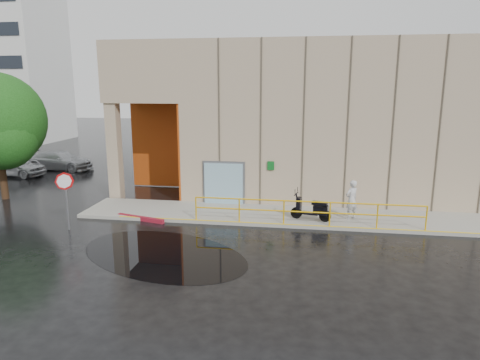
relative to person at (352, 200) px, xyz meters
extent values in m
plane|color=black|center=(-6.17, -4.28, -1.01)|extent=(120.00, 120.00, 0.00)
cube|color=#99968B|center=(-2.17, 0.22, -0.94)|extent=(20.00, 3.00, 0.15)
cube|color=tan|center=(-0.17, 6.72, 2.99)|extent=(16.00, 10.00, 8.00)
cube|color=tan|center=(-10.17, 6.72, 5.49)|extent=(4.00, 10.00, 3.00)
cube|color=tan|center=(-11.77, 2.12, 1.49)|extent=(0.60, 0.60, 5.00)
cube|color=#B44910|center=(-10.17, 5.22, 1.49)|extent=(3.80, 0.15, 4.90)
cube|color=#B44910|center=(-8.22, 3.47, 1.49)|extent=(0.10, 3.50, 4.90)
cube|color=#90B4C5|center=(-5.97, 1.60, 0.14)|extent=(1.90, 0.10, 2.00)
cube|color=slate|center=(-5.97, 1.68, 0.14)|extent=(2.10, 0.06, 2.20)
cube|color=#0C591C|center=(-3.67, 1.66, 1.09)|extent=(0.32, 0.04, 0.42)
cylinder|color=#F0B50C|center=(-1.92, -1.13, 0.14)|extent=(9.50, 0.06, 0.06)
cylinder|color=#F0B50C|center=(-1.92, -1.13, -0.31)|extent=(9.50, 0.06, 0.06)
cube|color=silver|center=(-34.17, 23.72, 6.49)|extent=(12.00, 8.00, 15.00)
imported|color=#BCBCC1|center=(0.00, 0.00, 0.00)|extent=(0.75, 0.71, 1.72)
cylinder|color=black|center=(-2.36, -0.32, -0.61)|extent=(0.51, 0.22, 0.50)
cylinder|color=black|center=(-1.13, -0.62, -0.61)|extent=(0.51, 0.22, 0.50)
cylinder|color=slate|center=(-11.67, -2.82, 0.05)|extent=(0.07, 0.07, 2.12)
cylinder|color=#A70709|center=(-11.67, -2.85, 1.06)|extent=(0.62, 0.46, 0.73)
cylinder|color=white|center=(-11.67, -2.87, 1.06)|extent=(0.48, 0.35, 0.58)
cube|color=maroon|center=(-9.20, -1.18, -0.92)|extent=(2.36, 0.81, 0.18)
cube|color=black|center=(-6.95, -4.77, -1.01)|extent=(7.72, 6.40, 0.01)
imported|color=#B6B8BE|center=(-20.91, 6.63, -0.32)|extent=(4.23, 2.10, 1.39)
imported|color=#999CA0|center=(-19.16, 9.01, -0.33)|extent=(4.78, 2.12, 1.36)
cylinder|color=black|center=(-17.67, 1.30, 0.32)|extent=(0.36, 0.36, 2.66)
sphere|color=#1E4E18|center=(-17.07, 0.85, 2.38)|extent=(3.40, 3.40, 3.40)
camera|label=1|loc=(-2.10, -18.45, 4.86)|focal=32.00mm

